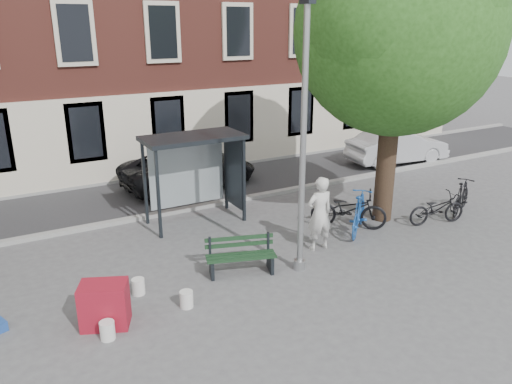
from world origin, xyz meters
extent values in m
plane|color=#4C4C4F|center=(0.00, 0.00, 0.00)|extent=(90.00, 90.00, 0.00)
cube|color=#28282B|center=(0.00, 7.00, 0.01)|extent=(40.00, 4.00, 0.01)
cube|color=gray|center=(0.00, 5.00, 0.06)|extent=(40.00, 0.25, 0.12)
cube|color=gray|center=(0.00, 9.00, 0.06)|extent=(40.00, 0.25, 0.12)
cylinder|color=#9EA0A3|center=(0.00, 0.00, 3.00)|extent=(0.14, 0.14, 6.00)
cylinder|color=#9EA0A3|center=(0.00, 0.00, 0.12)|extent=(0.28, 0.28, 0.24)
cube|color=#1E2328|center=(0.00, 0.00, 6.05)|extent=(0.18, 0.35, 0.12)
cylinder|color=black|center=(4.00, 1.50, 1.70)|extent=(0.56, 0.56, 3.40)
sphere|color=#224B16|center=(4.00, 1.50, 5.40)|extent=(5.60, 5.60, 5.60)
sphere|color=#224B16|center=(4.90, 1.90, 5.90)|extent=(3.92, 3.92, 3.92)
sphere|color=#224B16|center=(3.20, 1.20, 5.70)|extent=(4.20, 4.20, 4.20)
sphere|color=#224B16|center=(4.20, 0.60, 6.00)|extent=(3.64, 3.64, 3.64)
cube|color=#1E2328|center=(-2.30, 3.40, 1.25)|extent=(0.08, 0.08, 2.50)
cube|color=#1E2328|center=(0.30, 3.40, 1.25)|extent=(0.08, 0.08, 2.50)
cube|color=#1E2328|center=(-2.30, 4.60, 1.25)|extent=(0.08, 0.08, 2.50)
cube|color=#1E2328|center=(0.30, 4.60, 1.25)|extent=(0.08, 0.08, 2.50)
cube|color=#1E2328|center=(-1.00, 4.00, 2.56)|extent=(2.85, 1.45, 0.12)
cube|color=#8C999E|center=(-1.00, 4.60, 1.38)|extent=(2.34, 0.04, 2.00)
cube|color=#1E2328|center=(0.30, 4.00, 1.38)|extent=(0.12, 1.14, 2.12)
cube|color=#D84C19|center=(0.37, 4.00, 1.38)|extent=(0.02, 0.90, 1.62)
imported|color=silver|center=(1.07, 0.71, 0.99)|extent=(0.75, 0.52, 1.97)
cube|color=#1E2328|center=(-1.99, 0.71, 0.21)|extent=(0.23, 0.51, 0.42)
cube|color=#1E2328|center=(-0.65, 0.28, 0.21)|extent=(0.23, 0.51, 0.42)
cube|color=#17351D|center=(-1.37, 0.33, 0.44)|extent=(1.60, 0.61, 0.04)
cube|color=#17351D|center=(-1.32, 0.49, 0.44)|extent=(1.60, 0.61, 0.04)
cube|color=#17351D|center=(-1.27, 0.66, 0.44)|extent=(1.60, 0.61, 0.04)
cube|color=#17351D|center=(-1.24, 0.74, 0.63)|extent=(1.58, 0.55, 0.09)
cube|color=#17351D|center=(-1.24, 0.74, 0.80)|extent=(1.58, 0.55, 0.09)
imported|color=black|center=(5.12, 0.43, 0.47)|extent=(1.89, 1.00, 0.94)
imported|color=#1C4D9A|center=(2.71, 1.07, 0.59)|extent=(1.85, 1.70, 1.18)
imported|color=black|center=(2.66, 1.46, 0.57)|extent=(2.12, 1.98, 1.13)
imported|color=black|center=(6.50, 0.70, 0.53)|extent=(1.79, 1.23, 1.05)
imported|color=black|center=(0.14, 7.28, 0.68)|extent=(5.10, 2.70, 1.37)
imported|color=#B6B8BE|center=(8.96, 6.00, 0.71)|extent=(4.48, 2.02, 1.43)
cube|color=maroon|center=(-4.62, -0.10, 0.45)|extent=(1.06, 0.91, 0.90)
cylinder|color=silver|center=(-3.00, -0.26, 0.18)|extent=(0.32, 0.32, 0.36)
cylinder|color=silver|center=(-4.70, -0.57, 0.18)|extent=(0.37, 0.37, 0.36)
cylinder|color=silver|center=(-3.72, 0.75, 0.18)|extent=(0.30, 0.30, 0.36)
cylinder|color=#9EA0A3|center=(4.82, 2.59, 0.89)|extent=(0.04, 0.04, 1.78)
cube|color=gold|center=(4.82, 2.59, 1.63)|extent=(0.31, 0.12, 0.42)
camera|label=1|loc=(-6.17, -8.90, 5.64)|focal=35.00mm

